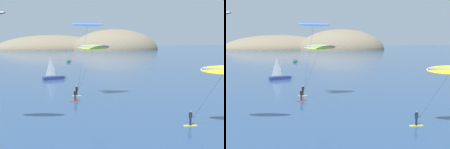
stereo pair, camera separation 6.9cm
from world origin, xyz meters
TOP-DOWN VIEW (x-y plane):
  - headland_island at (27.02, 208.48)m, footprint 123.88×66.61m
  - sailboat_near at (-3.08, 55.29)m, footprint 5.94×2.68m
  - sailboat_far at (4.03, 100.92)m, footprint 2.06×5.97m
  - kitesurfer_yellow at (12.86, 15.82)m, footprint 6.62×2.93m
  - kitesurfer_blue at (1.00, 32.35)m, footprint 5.51×2.21m
  - kitesurfer_lime at (2.23, 34.93)m, footprint 6.14×2.70m

SIDE VIEW (x-z plane):
  - headland_island at x=27.02m, z-range -15.87..15.87m
  - sailboat_near at x=-3.08m, z-range -2.21..3.49m
  - sailboat_far at x=4.03m, z-range -2.21..3.49m
  - kitesurfer_yellow at x=12.86m, z-range 2.40..9.07m
  - kitesurfer_lime at x=2.23m, z-range 3.14..11.63m
  - kitesurfer_blue at x=1.00m, z-range 4.76..16.64m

